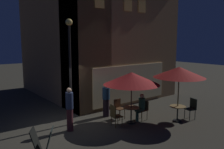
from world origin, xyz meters
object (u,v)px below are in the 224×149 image
object	(u,v)px
cafe_table_0	(178,110)
patio_umbrella_1	(132,79)
patio_umbrella_0	(179,72)
cafe_chair_0	(192,107)
menu_sandwich_board	(42,143)
cafe_chair_3	(143,108)
cafe_table_1	(131,112)
cafe_chair_2	(115,114)
cafe_chair_1	(119,107)
street_lamp_near_corner	(70,57)
patron_standing_1	(70,109)
patron_seated_0	(141,105)
patron_standing_2	(106,100)

from	to	relation	value
cafe_table_0	patio_umbrella_1	size ratio (longest dim) A/B	0.29
patio_umbrella_0	cafe_chair_0	bearing A→B (deg)	-13.25
menu_sandwich_board	cafe_table_0	bearing A→B (deg)	25.96
patio_umbrella_1	cafe_chair_3	distance (m)	1.67
cafe_table_0	cafe_table_1	world-z (taller)	cafe_table_1
cafe_chair_2	cafe_chair_1	bearing A→B (deg)	48.55
cafe_table_0	cafe_chair_0	size ratio (longest dim) A/B	0.74
menu_sandwich_board	patio_umbrella_1	bearing A→B (deg)	38.83
street_lamp_near_corner	patio_umbrella_1	world-z (taller)	street_lamp_near_corner
cafe_table_1	patron_standing_1	size ratio (longest dim) A/B	0.41
cafe_table_1	cafe_chair_2	bearing A→B (deg)	173.31
menu_sandwich_board	patio_umbrella_0	bearing A→B (deg)	25.96
cafe_chair_0	cafe_table_0	bearing A→B (deg)	0.00
street_lamp_near_corner	cafe_chair_1	distance (m)	3.28
cafe_chair_0	patron_seated_0	bearing A→B (deg)	-20.53
patron_seated_0	patron_standing_1	bearing A→B (deg)	-16.32
menu_sandwich_board	patio_umbrella_1	xyz separation A→B (m)	(4.28, 0.56, 1.53)
cafe_table_1	cafe_chair_2	xyz separation A→B (m)	(-0.85, 0.10, 0.03)
street_lamp_near_corner	cafe_table_0	size ratio (longest dim) A/B	6.33
patio_umbrella_1	cafe_chair_2	size ratio (longest dim) A/B	2.60
cafe_table_0	patio_umbrella_1	bearing A→B (deg)	147.85
cafe_chair_1	patron_standing_2	bearing A→B (deg)	-159.45
menu_sandwich_board	cafe_chair_2	world-z (taller)	menu_sandwich_board
menu_sandwich_board	cafe_chair_1	size ratio (longest dim) A/B	1.03
patron_seated_0	cafe_chair_3	bearing A→B (deg)	180.00
patron_standing_1	street_lamp_near_corner	bearing A→B (deg)	55.06
street_lamp_near_corner	patron_standing_1	world-z (taller)	street_lamp_near_corner
patio_umbrella_1	patron_seated_0	distance (m)	1.46
patio_umbrella_0	patron_seated_0	bearing A→B (deg)	135.95
cafe_chair_3	patio_umbrella_0	bearing A→B (deg)	131.02
cafe_table_0	cafe_chair_1	xyz separation A→B (m)	(-1.85, 1.97, 0.05)
cafe_chair_0	patron_standing_2	world-z (taller)	patron_standing_2
patio_umbrella_0	patio_umbrella_1	xyz separation A→B (m)	(-1.81, 1.14, -0.24)
menu_sandwich_board	cafe_chair_0	world-z (taller)	cafe_chair_0
cafe_table_1	cafe_chair_1	bearing A→B (deg)	92.74
cafe_table_0	patron_seated_0	size ratio (longest dim) A/B	0.58
cafe_table_1	patron_standing_2	distance (m)	1.51
patio_umbrella_0	cafe_chair_0	world-z (taller)	patio_umbrella_0
cafe_table_0	patron_standing_1	distance (m)	4.84
patio_umbrella_0	cafe_chair_1	bearing A→B (deg)	133.27
cafe_chair_1	cafe_table_0	bearing A→B (deg)	40.52
patio_umbrella_1	patron_seated_0	xyz separation A→B (m)	(0.62, 0.01, -1.32)
patron_seated_0	menu_sandwich_board	bearing A→B (deg)	5.61
cafe_chair_3	menu_sandwich_board	bearing A→B (deg)	5.44
cafe_table_1	patron_standing_2	world-z (taller)	patron_standing_2
patron_standing_1	patron_standing_2	xyz separation A→B (m)	(2.26, 0.57, -0.11)
cafe_table_1	cafe_chair_1	world-z (taller)	cafe_chair_1
menu_sandwich_board	patron_standing_1	size ratio (longest dim) A/B	0.53
patio_umbrella_0	cafe_chair_2	bearing A→B (deg)	155.07
cafe_chair_0	cafe_chair_1	world-z (taller)	cafe_chair_0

